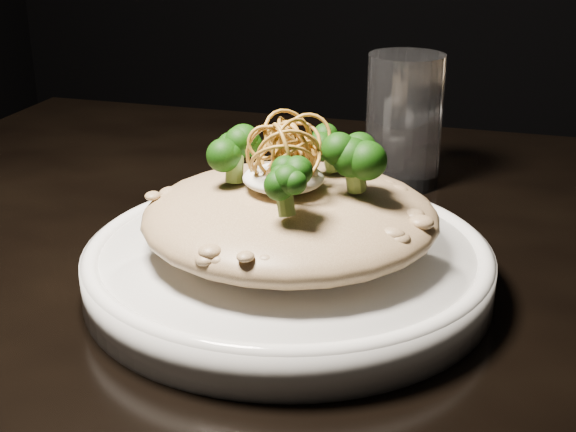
# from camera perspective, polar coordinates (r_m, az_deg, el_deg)

# --- Properties ---
(table) EXTENTS (1.10, 0.80, 0.75)m
(table) POSITION_cam_1_polar(r_m,az_deg,el_deg) (0.67, 7.52, -9.85)
(table) COLOR black
(table) RESTS_ON ground
(plate) EXTENTS (0.29, 0.29, 0.03)m
(plate) POSITION_cam_1_polar(r_m,az_deg,el_deg) (0.58, 0.00, -3.66)
(plate) COLOR white
(plate) RESTS_ON table
(risotto) EXTENTS (0.21, 0.21, 0.05)m
(risotto) POSITION_cam_1_polar(r_m,az_deg,el_deg) (0.57, 0.16, -0.01)
(risotto) COLOR brown
(risotto) RESTS_ON plate
(broccoli) EXTENTS (0.14, 0.14, 0.05)m
(broccoli) POSITION_cam_1_polar(r_m,az_deg,el_deg) (0.55, 0.34, 4.43)
(broccoli) COLOR black
(broccoli) RESTS_ON risotto
(cheese) EXTENTS (0.06, 0.06, 0.02)m
(cheese) POSITION_cam_1_polar(r_m,az_deg,el_deg) (0.55, -0.33, 2.74)
(cheese) COLOR white
(cheese) RESTS_ON risotto
(shallots) EXTENTS (0.06, 0.06, 0.04)m
(shallots) POSITION_cam_1_polar(r_m,az_deg,el_deg) (0.54, -0.10, 5.47)
(shallots) COLOR brown
(shallots) RESTS_ON cheese
(drinking_glass) EXTENTS (0.09, 0.09, 0.13)m
(drinking_glass) POSITION_cam_1_polar(r_m,az_deg,el_deg) (0.78, 8.24, 6.71)
(drinking_glass) COLOR silver
(drinking_glass) RESTS_ON table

